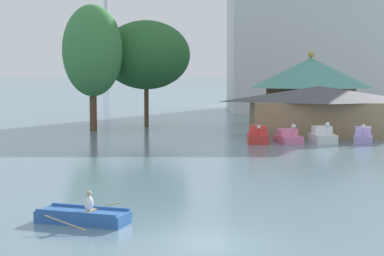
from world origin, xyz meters
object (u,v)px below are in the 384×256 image
object	(u,v)px
rowboat_with_rower	(84,216)
shoreline_tree_mid	(147,55)
shoreline_tree_tall_left	(93,51)
background_building_block	(318,29)
pedal_boat_lavender	(363,137)
boathouse	(320,110)
pedal_boat_red	(258,136)
pedal_boat_pink	(289,137)
pedal_boat_white	(323,136)
green_roof_pavilion	(311,87)

from	to	relation	value
rowboat_with_rower	shoreline_tree_mid	distance (m)	44.82
shoreline_tree_tall_left	background_building_block	bearing A→B (deg)	49.77
pedal_boat_lavender	boathouse	xyz separation A→B (m)	(-2.41, 6.17, 1.88)
rowboat_with_rower	shoreline_tree_mid	bearing A→B (deg)	-70.59
pedal_boat_red	rowboat_with_rower	bearing A→B (deg)	-16.50
pedal_boat_pink	shoreline_tree_mid	bearing A→B (deg)	-151.94
pedal_boat_red	boathouse	world-z (taller)	boathouse
rowboat_with_rower	pedal_boat_lavender	world-z (taller)	pedal_boat_lavender
boathouse	shoreline_tree_tall_left	xyz separation A→B (m)	(-21.71, 5.17, 5.60)
rowboat_with_rower	pedal_boat_red	xyz separation A→B (m)	(9.66, 28.06, 0.30)
rowboat_with_rower	shoreline_tree_tall_left	distance (m)	40.48
pedal_boat_white	shoreline_tree_mid	size ratio (longest dim) A/B	0.26
pedal_boat_white	pedal_boat_lavender	xyz separation A→B (m)	(3.30, -0.15, -0.02)
boathouse	shoreline_tree_tall_left	bearing A→B (deg)	166.60
rowboat_with_rower	pedal_boat_white	distance (m)	31.90
pedal_boat_lavender	green_roof_pavilion	size ratio (longest dim) A/B	0.22
rowboat_with_rower	pedal_boat_white	size ratio (longest dim) A/B	1.26
pedal_boat_red	shoreline_tree_mid	world-z (taller)	shoreline_tree_mid
pedal_boat_red	pedal_boat_lavender	size ratio (longest dim) A/B	0.95
pedal_boat_pink	shoreline_tree_mid	world-z (taller)	shoreline_tree_mid
pedal_boat_lavender	pedal_boat_red	bearing A→B (deg)	-75.86
green_roof_pavilion	pedal_boat_white	bearing A→B (deg)	-97.20
pedal_boat_red	pedal_boat_white	distance (m)	5.40
rowboat_with_rower	boathouse	bearing A→B (deg)	-96.61
green_roof_pavilion	shoreline_tree_tall_left	bearing A→B (deg)	-165.55
pedal_boat_lavender	boathouse	bearing A→B (deg)	-143.97
boathouse	green_roof_pavilion	bearing A→B (deg)	83.48
pedal_boat_pink	pedal_boat_white	bearing A→B (deg)	79.40
pedal_boat_white	boathouse	distance (m)	6.36
pedal_boat_lavender	shoreline_tree_tall_left	xyz separation A→B (m)	(-24.12, 11.34, 7.48)
green_roof_pavilion	background_building_block	distance (m)	30.64
rowboat_with_rower	background_building_block	distance (m)	78.66
pedal_boat_lavender	shoreline_tree_mid	world-z (taller)	shoreline_tree_mid
shoreline_tree_tall_left	rowboat_with_rower	bearing A→B (deg)	-81.65
green_roof_pavilion	shoreline_tree_mid	size ratio (longest dim) A/B	1.15
pedal_boat_red	shoreline_tree_mid	distance (m)	20.50
pedal_boat_white	shoreline_tree_tall_left	bearing A→B (deg)	-123.31
green_roof_pavilion	shoreline_tree_mid	xyz separation A→B (m)	(-17.97, -1.05, 3.44)
boathouse	green_roof_pavilion	distance (m)	11.33
green_roof_pavilion	shoreline_tree_tall_left	world-z (taller)	shoreline_tree_tall_left
pedal_boat_red	pedal_boat_pink	bearing A→B (deg)	93.76
shoreline_tree_mid	background_building_block	bearing A→B (deg)	50.77
pedal_boat_red	green_roof_pavilion	size ratio (longest dim) A/B	0.20
rowboat_with_rower	background_building_block	size ratio (longest dim) A/B	0.14
pedal_boat_lavender	shoreline_tree_mid	size ratio (longest dim) A/B	0.25
shoreline_tree_tall_left	background_building_block	xyz separation A→B (m)	(29.35, 34.69, 4.70)
pedal_boat_lavender	background_building_block	size ratio (longest dim) A/B	0.10
shoreline_tree_tall_left	pedal_boat_lavender	bearing A→B (deg)	-25.18
green_roof_pavilion	background_building_block	size ratio (longest dim) A/B	0.48
shoreline_tree_tall_left	background_building_block	size ratio (longest dim) A/B	0.46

